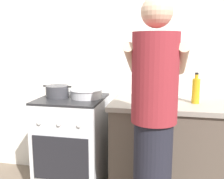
% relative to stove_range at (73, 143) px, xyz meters
% --- Properties ---
extents(back_wall, '(3.20, 0.10, 2.50)m').
position_rel_stove_range_xyz_m(back_wall, '(0.55, 0.35, 0.80)').
color(back_wall, silver).
rests_on(back_wall, ground).
extents(countertop, '(1.00, 0.60, 0.90)m').
position_rel_stove_range_xyz_m(countertop, '(0.90, 0.00, 0.00)').
color(countertop, brown).
rests_on(countertop, ground).
extents(stove_range, '(0.60, 0.62, 0.90)m').
position_rel_stove_range_xyz_m(stove_range, '(0.00, 0.00, 0.00)').
color(stove_range, silver).
rests_on(stove_range, ground).
extents(pot, '(0.28, 0.22, 0.11)m').
position_rel_stove_range_xyz_m(pot, '(-0.14, 0.00, 0.51)').
color(pot, '#38383D').
rests_on(pot, stove_range).
extents(mixing_bowl, '(0.31, 0.31, 0.08)m').
position_rel_stove_range_xyz_m(mixing_bowl, '(0.14, 0.03, 0.50)').
color(mixing_bowl, '#B7B7BC').
rests_on(mixing_bowl, stove_range).
extents(utensil_crock, '(0.10, 0.10, 0.32)m').
position_rel_stove_range_xyz_m(utensil_crock, '(0.69, 0.21, 0.54)').
color(utensil_crock, silver).
rests_on(utensil_crock, countertop).
extents(spice_bottle, '(0.04, 0.04, 0.09)m').
position_rel_stove_range_xyz_m(spice_bottle, '(0.89, -0.08, 0.49)').
color(spice_bottle, silver).
rests_on(spice_bottle, countertop).
extents(oil_bottle, '(0.07, 0.07, 0.27)m').
position_rel_stove_range_xyz_m(oil_bottle, '(1.13, 0.01, 0.56)').
color(oil_bottle, gold).
rests_on(oil_bottle, countertop).
extents(person, '(0.41, 0.50, 1.70)m').
position_rel_stove_range_xyz_m(person, '(0.80, -0.60, 0.41)').
color(person, black).
rests_on(person, ground).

